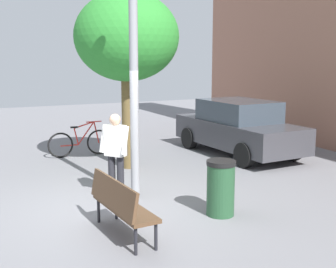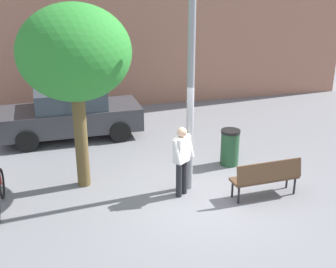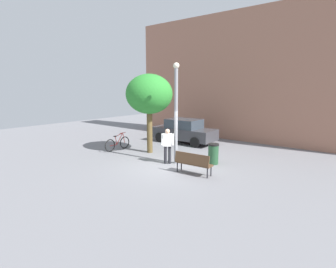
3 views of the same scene
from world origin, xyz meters
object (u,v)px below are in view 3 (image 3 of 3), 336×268
Objects in this scene: lamppost at (176,109)px; bicycle_red at (118,143)px; parked_car_charcoal at (184,131)px; plaza_tree at (149,95)px; park_bench at (193,162)px; trash_bin at (213,154)px; person_by_lamppost at (168,144)px.

lamppost reaches higher than bicycle_red.
parked_car_charcoal is at bearing 66.77° from bicycle_red.
plaza_tree is 2.38× the size of bicycle_red.
park_bench is 5.08m from plaza_tree.
parked_car_charcoal is at bearing 141.65° from trash_bin.
lamppost reaches higher than person_by_lamppost.
parked_car_charcoal is (-2.53, 4.17, -1.80)m from lamppost.
bicycle_red reaches higher than park_bench.
parked_car_charcoal reaches higher than bicycle_red.
parked_car_charcoal is at bearing 129.02° from park_bench.
lamppost reaches higher than parked_car_charcoal.
bicycle_red is 5.82m from trash_bin.
person_by_lamppost is 0.39× the size of parked_car_charcoal.
bicycle_red is (-4.29, 0.07, -2.19)m from lamppost.
lamppost reaches higher than park_bench.
person_by_lamppost is at bearing -142.50° from trash_bin.
bicycle_red is 4.48m from parked_car_charcoal.
plaza_tree is 4.39× the size of trash_bin.
person_by_lamppost is at bearing 162.22° from park_bench.
plaza_tree reaches higher than park_bench.
person_by_lamppost is at bearing -63.17° from parked_car_charcoal.
lamppost is 4.82m from bicycle_red.
park_bench is 6.51m from parked_car_charcoal.
park_bench is 1.91m from trash_bin.
lamppost reaches higher than plaza_tree.
trash_bin is at bearing 3.34° from plaza_tree.
lamppost is at bearing -58.77° from parked_car_charcoal.
lamppost is 2.89× the size of park_bench.
plaza_tree reaches higher than person_by_lamppost.
plaza_tree reaches higher than trash_bin.
bicycle_red is at bearing -158.54° from plaza_tree.
plaza_tree is (-2.16, 1.09, 2.23)m from person_by_lamppost.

